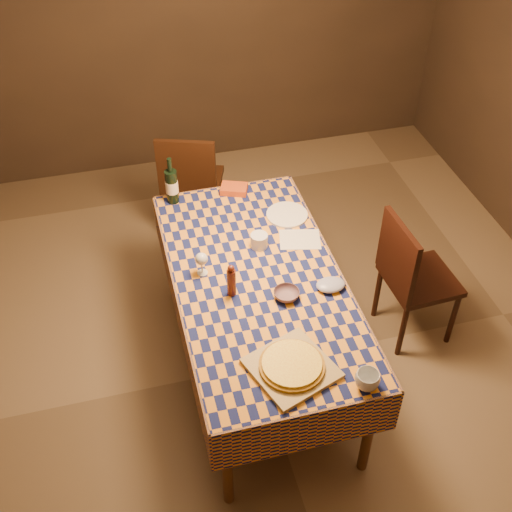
# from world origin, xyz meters

# --- Properties ---
(room) EXTENTS (5.00, 5.10, 2.70)m
(room) POSITION_xyz_m (0.00, 0.00, 1.35)
(room) COLOR brown
(room) RESTS_ON ground
(dining_table) EXTENTS (0.94, 1.84, 0.77)m
(dining_table) POSITION_xyz_m (0.00, 0.00, 0.69)
(dining_table) COLOR brown
(dining_table) RESTS_ON ground
(cutting_board) EXTENTS (0.47, 0.47, 0.02)m
(cutting_board) POSITION_xyz_m (-0.01, -0.66, 0.78)
(cutting_board) COLOR #9E854A
(cutting_board) RESTS_ON dining_table
(pizza) EXTENTS (0.38, 0.38, 0.03)m
(pizza) POSITION_xyz_m (-0.01, -0.66, 0.81)
(pizza) COLOR #9E6C1A
(pizza) RESTS_ON cutting_board
(pepper_mill) EXTENTS (0.05, 0.05, 0.21)m
(pepper_mill) POSITION_xyz_m (-0.17, -0.07, 0.87)
(pepper_mill) COLOR #4C1B11
(pepper_mill) RESTS_ON dining_table
(bowl) EXTENTS (0.15, 0.15, 0.04)m
(bowl) POSITION_xyz_m (0.11, -0.18, 0.79)
(bowl) COLOR #624852
(bowl) RESTS_ON dining_table
(wine_glass) EXTENTS (0.07, 0.07, 0.14)m
(wine_glass) POSITION_xyz_m (-0.29, 0.13, 0.87)
(wine_glass) COLOR silver
(wine_glass) RESTS_ON dining_table
(wine_bottle) EXTENTS (0.09, 0.09, 0.32)m
(wine_bottle) POSITION_xyz_m (-0.34, 0.84, 0.89)
(wine_bottle) COLOR black
(wine_bottle) RESTS_ON dining_table
(deli_tub) EXTENTS (0.13, 0.13, 0.09)m
(deli_tub) POSITION_xyz_m (0.08, 0.27, 0.81)
(deli_tub) COLOR silver
(deli_tub) RESTS_ON dining_table
(takeout_container) EXTENTS (0.20, 0.17, 0.04)m
(takeout_container) POSITION_xyz_m (0.06, 0.84, 0.79)
(takeout_container) COLOR #AE4016
(takeout_container) RESTS_ON dining_table
(white_plate) EXTENTS (0.33, 0.33, 0.01)m
(white_plate) POSITION_xyz_m (0.32, 0.51, 0.78)
(white_plate) COLOR white
(white_plate) RESTS_ON dining_table
(tumbler) EXTENTS (0.13, 0.13, 0.09)m
(tumbler) POSITION_xyz_m (0.31, -0.84, 0.82)
(tumbler) COLOR silver
(tumbler) RESTS_ON dining_table
(flour_patch) EXTENTS (0.28, 0.24, 0.00)m
(flour_patch) POSITION_xyz_m (0.33, 0.27, 0.77)
(flour_patch) COLOR silver
(flour_patch) RESTS_ON dining_table
(flour_bag) EXTENTS (0.19, 0.16, 0.05)m
(flour_bag) POSITION_xyz_m (0.37, -0.17, 0.79)
(flour_bag) COLOR #9298BB
(flour_bag) RESTS_ON dining_table
(chair_far) EXTENTS (0.54, 0.54, 0.93)m
(chair_far) POSITION_xyz_m (-0.15, 1.39, 0.52)
(chair_far) COLOR black
(chair_far) RESTS_ON ground
(chair_right) EXTENTS (0.45, 0.44, 0.93)m
(chair_right) POSITION_xyz_m (0.99, 0.05, 0.52)
(chair_right) COLOR black
(chair_right) RESTS_ON ground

